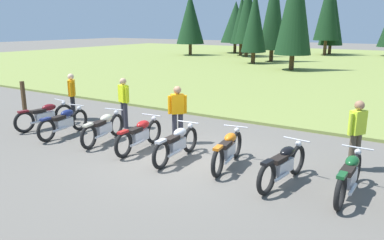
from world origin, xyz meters
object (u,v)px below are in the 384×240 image
(motorcycle_maroon, at_px, (45,115))
(rider_with_back_turned, at_px, (124,100))
(motorcycle_black, at_px, (283,165))
(motorcycle_cream, at_px, (104,127))
(motorcycle_silver, at_px, (177,143))
(rider_near_row_end, at_px, (357,131))
(motorcycle_red, at_px, (140,135))
(motorcycle_navy, at_px, (64,122))
(motorcycle_british_green, at_px, (349,176))
(rider_checking_bike, at_px, (72,94))
(trail_marker_post, at_px, (23,97))
(rider_in_hivis_vest, at_px, (177,111))
(motorcycle_orange, at_px, (228,149))

(motorcycle_maroon, xyz_separation_m, rider_with_back_turned, (2.19, 1.45, 0.51))
(motorcycle_black, xyz_separation_m, rider_with_back_turned, (-6.00, 1.60, 0.51))
(motorcycle_maroon, distance_m, motorcycle_cream, 2.75)
(motorcycle_silver, xyz_separation_m, rider_near_row_end, (3.90, 1.70, 0.51))
(motorcycle_red, height_order, rider_near_row_end, rider_near_row_end)
(motorcycle_red, bearing_deg, rider_with_back_turned, 142.17)
(motorcycle_navy, relative_size, motorcycle_british_green, 1.00)
(rider_checking_bike, bearing_deg, rider_with_back_turned, 3.38)
(motorcycle_silver, bearing_deg, motorcycle_red, 175.23)
(motorcycle_british_green, xyz_separation_m, trail_marker_post, (-12.18, 1.07, 0.18))
(rider_in_hivis_vest, bearing_deg, rider_near_row_end, 6.33)
(rider_checking_bike, relative_size, rider_with_back_turned, 1.00)
(rider_near_row_end, bearing_deg, motorcycle_silver, -156.38)
(motorcycle_orange, distance_m, rider_near_row_end, 3.00)
(rider_in_hivis_vest, distance_m, rider_near_row_end, 4.72)
(motorcycle_orange, xyz_separation_m, rider_near_row_end, (2.60, 1.42, 0.51))
(rider_with_back_turned, bearing_deg, motorcycle_british_green, -11.45)
(trail_marker_post, bearing_deg, motorcycle_silver, -8.37)
(motorcycle_british_green, bearing_deg, motorcycle_navy, -178.51)
(motorcycle_black, relative_size, rider_in_hivis_vest, 1.25)
(motorcycle_british_green, bearing_deg, motorcycle_maroon, 179.79)
(motorcycle_silver, distance_m, rider_near_row_end, 4.29)
(rider_in_hivis_vest, bearing_deg, motorcycle_cream, -150.09)
(motorcycle_silver, relative_size, rider_in_hivis_vest, 1.26)
(motorcycle_black, relative_size, rider_checking_bike, 1.25)
(motorcycle_navy, xyz_separation_m, motorcycle_red, (2.87, 0.20, 0.00))
(motorcycle_orange, bearing_deg, motorcycle_maroon, -178.91)
(motorcycle_silver, distance_m, motorcycle_british_green, 4.08)
(motorcycle_cream, distance_m, rider_in_hivis_vest, 2.23)
(rider_checking_bike, relative_size, trail_marker_post, 1.35)
(motorcycle_cream, height_order, motorcycle_red, same)
(rider_near_row_end, xyz_separation_m, rider_with_back_turned, (-7.13, -0.10, 0.00))
(motorcycle_maroon, height_order, rider_with_back_turned, rider_with_back_turned)
(motorcycle_british_green, relative_size, rider_in_hivis_vest, 1.26)
(motorcycle_orange, bearing_deg, trail_marker_post, 174.50)
(motorcycle_orange, bearing_deg, motorcycle_british_green, -3.35)
(motorcycle_british_green, bearing_deg, rider_near_row_end, 96.57)
(motorcycle_british_green, bearing_deg, rider_checking_bike, 172.09)
(motorcycle_maroon, distance_m, rider_checking_bike, 1.41)
(motorcycle_red, xyz_separation_m, motorcycle_british_green, (5.38, 0.02, 0.00))
(rider_checking_bike, bearing_deg, motorcycle_british_green, -7.91)
(motorcycle_silver, height_order, rider_with_back_turned, rider_with_back_turned)
(motorcycle_black, bearing_deg, motorcycle_british_green, 5.00)
(motorcycle_navy, bearing_deg, rider_in_hivis_vest, 20.69)
(motorcycle_cream, bearing_deg, trail_marker_post, 168.66)
(motorcycle_cream, distance_m, motorcycle_british_green, 6.75)
(motorcycle_orange, xyz_separation_m, rider_in_hivis_vest, (-2.09, 0.90, 0.51))
(motorcycle_silver, height_order, rider_in_hivis_vest, rider_in_hivis_vest)
(rider_checking_bike, height_order, rider_in_hivis_vest, same)
(motorcycle_maroon, xyz_separation_m, motorcycle_black, (8.19, -0.15, 0.00))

